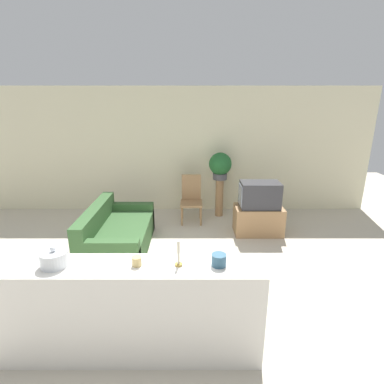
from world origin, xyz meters
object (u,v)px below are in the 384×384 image
wooden_chair (191,197)px  decorative_bowl (54,259)px  television (259,195)px  potted_plant (219,165)px  couch (116,235)px

wooden_chair → decorative_bowl: decorative_bowl is taller
television → potted_plant: (-0.65, 0.89, 0.36)m
couch → wooden_chair: bearing=45.3°
potted_plant → wooden_chair: bearing=-155.4°
television → potted_plant: bearing=126.2°
couch → potted_plant: 2.55m
couch → potted_plant: (1.85, 1.54, 0.86)m
couch → decorative_bowl: (0.01, -2.16, 0.79)m
potted_plant → decorative_bowl: bearing=-116.4°
decorative_bowl → potted_plant: bearing=63.6°
television → wooden_chair: bearing=153.8°
couch → decorative_bowl: bearing=-89.6°
couch → potted_plant: bearing=39.7°
television → decorative_bowl: 3.76m
television → decorative_bowl: decorative_bowl is taller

